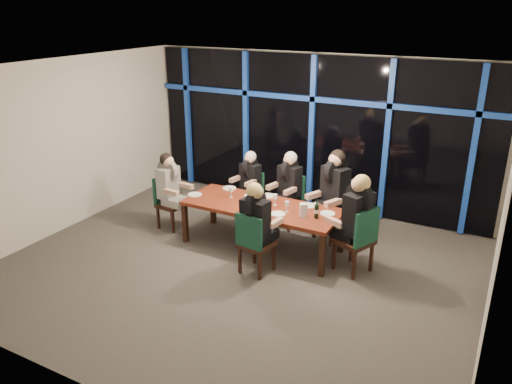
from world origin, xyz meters
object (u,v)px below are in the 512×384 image
chair_end_left (168,199)px  wine_bottle (317,211)px  diner_end_right (356,209)px  diner_far_right (334,183)px  chair_near_mid (253,241)px  chair_end_right (359,237)px  chair_far_mid (291,197)px  chair_far_left (252,192)px  diner_end_left (170,180)px  diner_near_mid (257,215)px  chair_far_right (336,205)px  dining_table (262,209)px  diner_far_mid (288,179)px  water_pitcher (303,210)px  diner_far_left (249,175)px

chair_end_left → wine_bottle: wine_bottle is taller
diner_end_right → diner_far_right: bearing=-119.7°
chair_near_mid → diner_far_right: 1.87m
chair_end_right → diner_far_right: size_ratio=1.01×
chair_far_mid → chair_near_mid: (0.26, -1.90, 0.02)m
diner_far_right → diner_end_right: bearing=-28.7°
chair_far_left → diner_end_left: diner_end_left is taller
diner_near_mid → chair_far_mid: bearing=-73.7°
chair_far_mid → chair_far_right: (0.91, -0.12, 0.07)m
chair_far_right → chair_end_left: size_ratio=1.13×
dining_table → diner_far_mid: diner_far_mid is taller
diner_far_mid → chair_far_right: bearing=10.5°
chair_end_left → diner_far_mid: diner_far_mid is taller
chair_near_mid → diner_near_mid: size_ratio=1.03×
diner_near_mid → chair_near_mid: bearing=90.0°
chair_end_right → water_pitcher: chair_end_right is taller
chair_far_right → diner_far_mid: (-0.92, 0.04, 0.31)m
chair_far_left → chair_end_left: (-1.11, -1.13, 0.04)m
diner_near_mid → diner_far_mid: bearing=-72.7°
chair_far_right → chair_far_mid: bearing=-163.3°
diner_far_mid → water_pitcher: bearing=-42.3°
chair_end_left → chair_end_right: size_ratio=0.90×
diner_end_right → wine_bottle: bearing=-66.9°
diner_near_mid → chair_far_right: bearing=-102.6°
chair_end_right → wine_bottle: chair_end_right is taller
diner_far_mid → diner_far_left: bearing=-167.9°
diner_far_mid → diner_near_mid: size_ratio=0.97×
dining_table → diner_far_right: bearing=42.5°
chair_end_right → chair_far_mid: bearing=-101.7°
chair_near_mid → diner_far_left: diner_far_left is taller
chair_far_right → chair_end_right: size_ratio=1.02×
dining_table → chair_near_mid: (0.31, -0.86, -0.13)m
chair_end_right → diner_far_left: 2.69m
water_pitcher → diner_end_right: bearing=-15.2°
chair_far_left → chair_far_right: size_ratio=0.82×
diner_near_mid → water_pitcher: diner_near_mid is taller
diner_far_mid → chair_end_left: bearing=-138.3°
dining_table → diner_end_left: 1.81m
diner_far_left → diner_end_left: 1.47m
water_pitcher → chair_far_mid: bearing=103.1°
diner_far_left → diner_far_right: bearing=5.4°
diner_end_left → diner_near_mid: diner_near_mid is taller
diner_end_right → chair_far_right: bearing=-123.7°
diner_near_mid → chair_end_right: bearing=-145.4°
diner_far_mid → diner_far_right: (0.89, -0.13, 0.12)m
chair_far_left → chair_far_right: bearing=5.8°
dining_table → chair_end_right: bearing=-3.1°
diner_far_mid → wine_bottle: size_ratio=3.14×
chair_near_mid → wine_bottle: (0.67, 0.80, 0.31)m
diner_far_left → diner_end_left: diner_end_left is taller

